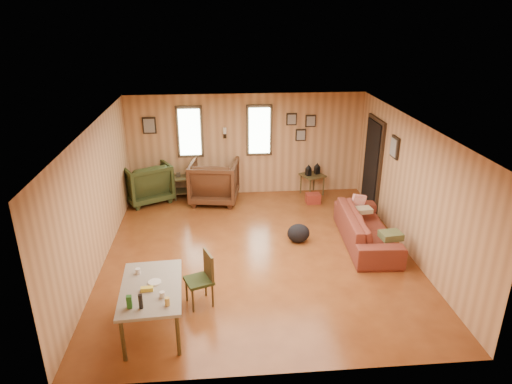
% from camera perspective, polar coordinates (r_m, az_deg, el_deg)
% --- Properties ---
extents(room, '(5.54, 6.04, 2.44)m').
position_cam_1_polar(room, '(8.20, 1.26, 0.72)').
color(room, brown).
rests_on(room, ground).
extents(sofa, '(0.75, 2.17, 0.84)m').
position_cam_1_polar(sofa, '(8.86, 13.73, -3.82)').
color(sofa, maroon).
rests_on(sofa, ground).
extents(recliner_brown, '(1.19, 1.13, 1.08)m').
position_cam_1_polar(recliner_brown, '(10.49, -5.25, 1.58)').
color(recliner_brown, '#432514').
rests_on(recliner_brown, ground).
extents(recliner_green, '(1.31, 1.28, 1.02)m').
position_cam_1_polar(recliner_green, '(10.79, -13.61, 1.46)').
color(recliner_green, '#2E3819').
rests_on(recliner_green, ground).
extents(end_table, '(0.54, 0.50, 0.63)m').
position_cam_1_polar(end_table, '(10.87, -9.04, 1.10)').
color(end_table, '#4C4121').
rests_on(end_table, ground).
extents(side_table, '(0.64, 0.64, 0.78)m').
position_cam_1_polar(side_table, '(10.94, 7.09, 2.30)').
color(side_table, '#4C4121').
rests_on(side_table, ground).
extents(cooler, '(0.33, 0.25, 0.23)m').
position_cam_1_polar(cooler, '(10.58, 7.14, -0.79)').
color(cooler, maroon).
rests_on(cooler, ground).
extents(backpack, '(0.46, 0.36, 0.37)m').
position_cam_1_polar(backpack, '(8.78, 5.33, -5.15)').
color(backpack, black).
rests_on(backpack, ground).
extents(sofa_pillows, '(0.54, 1.59, 0.33)m').
position_cam_1_polar(sofa_pillows, '(8.86, 14.63, -3.34)').
color(sofa_pillows, '#4F5630').
rests_on(sofa_pillows, sofa).
extents(dining_table, '(0.89, 1.40, 0.89)m').
position_cam_1_polar(dining_table, '(6.47, -12.97, -11.96)').
color(dining_table, gray).
rests_on(dining_table, ground).
extents(dining_chair, '(0.49, 0.49, 0.84)m').
position_cam_1_polar(dining_chair, '(6.96, -6.67, -10.37)').
color(dining_chair, '#2E3819').
rests_on(dining_chair, ground).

